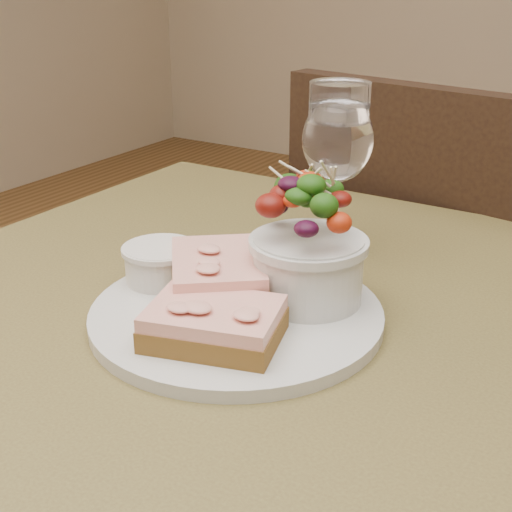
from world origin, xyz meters
The scene contains 9 objects.
cafe_table centered at (0.00, 0.00, 0.65)m, with size 0.80×0.80×0.75m.
chair_far centered at (0.01, 0.61, 0.29)m, with size 0.48×0.48×0.90m.
dinner_plate centered at (-0.02, -0.01, 0.76)m, with size 0.27×0.27×0.01m, color silver.
sandwich_front centered at (-0.01, -0.07, 0.78)m, with size 0.13×0.11×0.03m.
sandwich_back centered at (-0.05, 0.00, 0.79)m, with size 0.14×0.14×0.03m.
ramekin centered at (-0.12, 0.00, 0.78)m, with size 0.07×0.07×0.04m.
salad_bowl centered at (0.02, 0.04, 0.82)m, with size 0.10×0.10×0.13m.
garnish centered at (-0.08, 0.08, 0.77)m, with size 0.05×0.04×0.02m.
wine_glass centered at (-0.02, 0.18, 0.87)m, with size 0.08×0.08×0.18m.
Camera 1 is at (0.30, -0.49, 1.06)m, focal length 50.00 mm.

